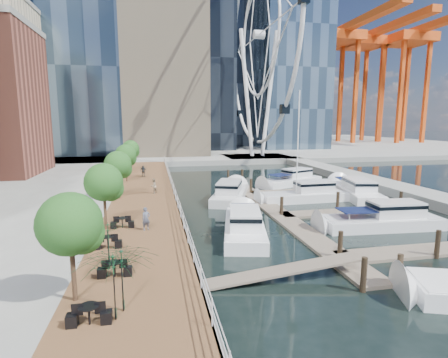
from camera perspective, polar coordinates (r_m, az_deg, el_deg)
ground at (r=23.58m, az=9.37°, el=-11.57°), size 520.00×520.00×0.00m
boardwalk at (r=36.42m, az=-12.76°, el=-3.35°), size 6.00×60.00×1.00m
seawall at (r=36.46m, az=-8.04°, el=-3.20°), size 0.25×60.00×1.00m
land_far at (r=123.06m, az=-7.71°, el=5.62°), size 200.00×114.00×1.00m
breakwater at (r=49.89m, az=22.89°, el=-0.46°), size 4.00×60.00×1.00m
pier at (r=76.21m, az=5.42°, el=3.40°), size 14.00×12.00×1.00m
railing at (r=36.25m, az=-8.23°, el=-1.62°), size 0.10×60.00×1.05m
floating_docks at (r=35.33m, az=15.79°, el=-3.88°), size 16.00×34.00×2.60m
ferris_wheel at (r=77.81m, az=5.73°, el=22.36°), size 5.80×45.60×47.80m
port_cranes at (r=139.15m, az=22.21°, el=13.49°), size 40.00×52.00×38.00m
street_trees at (r=34.95m, az=-16.95°, el=2.25°), size 2.60×42.60×4.60m
cafe_tables at (r=19.97m, az=-17.97°, el=-11.65°), size 2.50×13.70×0.74m
yacht_foreground at (r=30.65m, az=24.24°, el=-7.34°), size 10.53×3.45×2.15m
pedestrian_near at (r=24.64m, az=-12.61°, el=-6.35°), size 0.69×0.59×1.60m
pedestrian_mid at (r=36.81m, az=-11.44°, el=-1.13°), size 0.94×0.97×1.57m
pedestrian_far at (r=48.34m, az=-13.02°, el=1.28°), size 0.96×0.53×1.54m
moored_yachts at (r=36.55m, az=13.14°, el=-4.13°), size 21.05×37.28×11.50m
cafe_seating at (r=15.54m, az=-17.33°, el=-14.25°), size 4.29×8.82×2.64m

